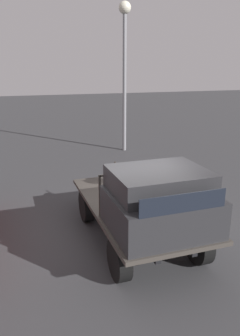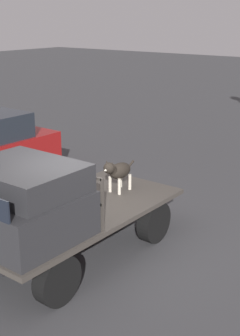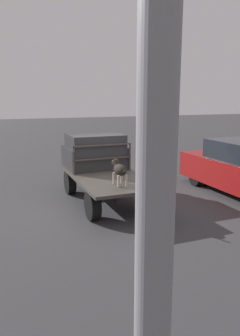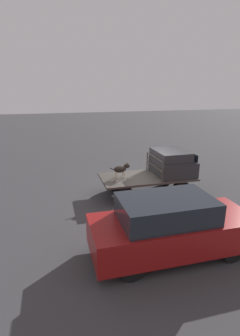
# 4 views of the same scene
# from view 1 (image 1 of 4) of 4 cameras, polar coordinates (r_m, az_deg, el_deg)

# --- Properties ---
(ground_plane) EXTENTS (80.00, 80.00, 0.00)m
(ground_plane) POSITION_cam_1_polar(r_m,az_deg,el_deg) (7.43, 2.74, -12.15)
(ground_plane) COLOR #38383A
(flatbed_truck) EXTENTS (4.01, 1.93, 0.83)m
(flatbed_truck) POSITION_cam_1_polar(r_m,az_deg,el_deg) (7.15, 2.81, -7.94)
(flatbed_truck) COLOR black
(flatbed_truck) RESTS_ON ground
(truck_cab) EXTENTS (1.57, 1.81, 1.08)m
(truck_cab) POSITION_cam_1_polar(r_m,az_deg,el_deg) (5.90, 6.99, -5.83)
(truck_cab) COLOR #28282B
(truck_cab) RESTS_ON flatbed_truck
(truck_headboard) EXTENTS (0.04, 1.81, 0.85)m
(truck_headboard) POSITION_cam_1_polar(r_m,az_deg,el_deg) (6.58, 3.92, -2.81)
(truck_headboard) COLOR #3D3833
(truck_headboard) RESTS_ON flatbed_truck
(dog) EXTENTS (0.90, 0.29, 0.67)m
(dog) POSITION_cam_1_polar(r_m,az_deg,el_deg) (7.93, 0.16, -0.43)
(dog) COLOR beige
(dog) RESTS_ON flatbed_truck
(light_pole_near) EXTENTS (0.51, 0.51, 6.19)m
(light_pole_near) POSITION_cam_1_polar(r_m,az_deg,el_deg) (14.58, 0.81, 19.88)
(light_pole_near) COLOR gray
(light_pole_near) RESTS_ON ground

